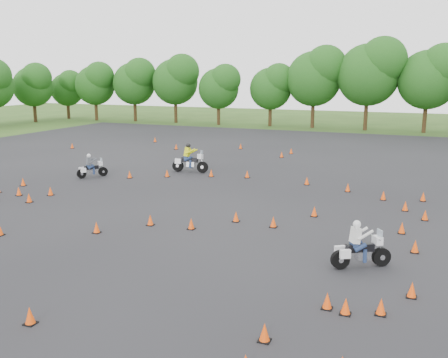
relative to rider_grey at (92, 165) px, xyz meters
The scene contains 7 objects.
ground 12.04m from the rider_grey, 33.52° to the right, with size 140.00×140.00×0.00m, color #2D5119.
asphalt_pad 10.07m from the rider_grey, ahead, with size 62.00×62.00×0.00m, color black.
treeline 32.25m from the rider_grey, 64.88° to the left, with size 86.82×32.18×10.89m.
traffic_cones 11.05m from the rider_grey, 13.42° to the right, with size 36.03×32.30×0.45m.
rider_grey is the anchor object (origin of this frame).
rider_yellow 6.23m from the rider_grey, 36.60° to the left, with size 2.46×0.75×1.90m, color #CED212, non-canonical shape.
rider_white 19.74m from the rider_grey, 27.10° to the right, with size 2.11×0.65×1.63m, color silver, non-canonical shape.
Camera 1 is at (9.23, -18.76, 6.41)m, focal length 40.00 mm.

